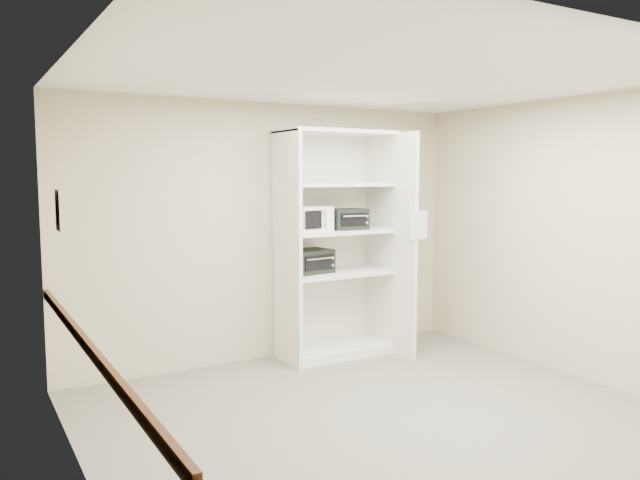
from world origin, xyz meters
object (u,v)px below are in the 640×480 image
shelving_unit (339,251)px  microwave (308,219)px  toaster_oven_upper (347,219)px  toaster_oven_lower (309,261)px

shelving_unit → microwave: (-0.38, 0.00, 0.37)m
shelving_unit → microwave: bearing=179.9°
toaster_oven_upper → shelving_unit: bearing=150.4°
microwave → toaster_oven_upper: size_ratio=1.11×
microwave → toaster_oven_upper: bearing=-13.0°
microwave → toaster_oven_upper: (0.45, -0.05, -0.02)m
shelving_unit → toaster_oven_lower: 0.36m
microwave → toaster_oven_lower: bearing=44.1°
toaster_oven_upper → microwave: bearing=177.3°
microwave → toaster_oven_upper: microwave is taller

